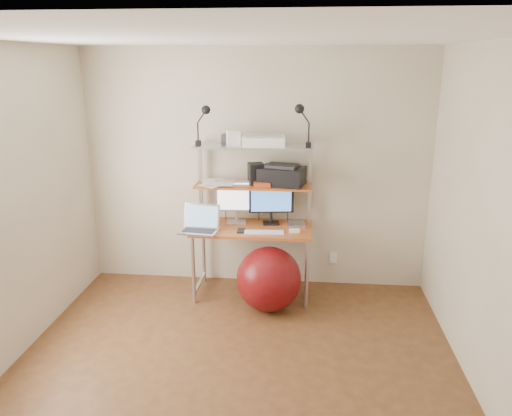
# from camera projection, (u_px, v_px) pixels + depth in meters

# --- Properties ---
(room) EXTENTS (3.60, 3.60, 3.60)m
(room) POSITION_uv_depth(u_px,v_px,m) (231.00, 224.00, 3.51)
(room) COLOR brown
(room) RESTS_ON ground
(computer_desk) EXTENTS (1.20, 0.60, 1.57)m
(computer_desk) POSITION_uv_depth(u_px,v_px,m) (253.00, 205.00, 5.03)
(computer_desk) COLOR #B96524
(computer_desk) RESTS_ON ground
(desktop) EXTENTS (1.20, 0.60, 0.00)m
(desktop) POSITION_uv_depth(u_px,v_px,m) (252.00, 227.00, 5.03)
(desktop) COLOR #B96524
(desktop) RESTS_ON computer_desk
(mid_shelf) EXTENTS (1.18, 0.34, 0.00)m
(mid_shelf) POSITION_uv_depth(u_px,v_px,m) (253.00, 185.00, 5.04)
(mid_shelf) COLOR #B96524
(mid_shelf) RESTS_ON computer_desk
(top_shelf) EXTENTS (1.18, 0.34, 0.00)m
(top_shelf) POSITION_uv_depth(u_px,v_px,m) (253.00, 145.00, 4.92)
(top_shelf) COLOR #B5B5BA
(top_shelf) RESTS_ON computer_desk
(floor) EXTENTS (3.60, 3.60, 0.00)m
(floor) POSITION_uv_depth(u_px,v_px,m) (233.00, 377.00, 3.87)
(floor) COLOR brown
(floor) RESTS_ON ground
(wall_outlet) EXTENTS (0.08, 0.01, 0.12)m
(wall_outlet) POSITION_uv_depth(u_px,v_px,m) (333.00, 258.00, 5.41)
(wall_outlet) COLOR white
(wall_outlet) RESTS_ON room
(monitor_silver) EXTENTS (0.43, 0.17, 0.48)m
(monitor_silver) POSITION_uv_depth(u_px,v_px,m) (236.00, 199.00, 5.11)
(monitor_silver) COLOR #AAA9AE
(monitor_silver) RESTS_ON desktop
(monitor_black) EXTENTS (0.46, 0.15, 0.46)m
(monitor_black) POSITION_uv_depth(u_px,v_px,m) (271.00, 202.00, 5.09)
(monitor_black) COLOR black
(monitor_black) RESTS_ON desktop
(laptop) EXTENTS (0.40, 0.34, 0.32)m
(laptop) POSITION_uv_depth(u_px,v_px,m) (200.00, 225.00, 4.91)
(laptop) COLOR #BDBCC1
(laptop) RESTS_ON desktop
(keyboard) EXTENTS (0.39, 0.14, 0.01)m
(keyboard) POSITION_uv_depth(u_px,v_px,m) (264.00, 232.00, 4.86)
(keyboard) COLOR white
(keyboard) RESTS_ON desktop
(mouse) EXTENTS (0.11, 0.07, 0.03)m
(mouse) POSITION_uv_depth(u_px,v_px,m) (294.00, 231.00, 4.88)
(mouse) COLOR white
(mouse) RESTS_ON desktop
(mac_mini) EXTENTS (0.20, 0.20, 0.03)m
(mac_mini) POSITION_uv_depth(u_px,v_px,m) (296.00, 224.00, 5.06)
(mac_mini) COLOR #BDBCC1
(mac_mini) RESTS_ON desktop
(phone) EXTENTS (0.08, 0.14, 0.01)m
(phone) POSITION_uv_depth(u_px,v_px,m) (241.00, 231.00, 4.91)
(phone) COLOR black
(phone) RESTS_ON desktop
(printer) EXTENTS (0.50, 0.39, 0.21)m
(printer) POSITION_uv_depth(u_px,v_px,m) (282.00, 175.00, 5.00)
(printer) COLOR black
(printer) RESTS_ON mid_shelf
(nas_cube) EXTENTS (0.18, 0.18, 0.21)m
(nas_cube) POSITION_uv_depth(u_px,v_px,m) (256.00, 174.00, 5.03)
(nas_cube) COLOR black
(nas_cube) RESTS_ON mid_shelf
(red_box) EXTENTS (0.18, 0.13, 0.05)m
(red_box) POSITION_uv_depth(u_px,v_px,m) (262.00, 184.00, 4.95)
(red_box) COLOR #C1471E
(red_box) RESTS_ON mid_shelf
(scanner) EXTENTS (0.43, 0.29, 0.11)m
(scanner) POSITION_uv_depth(u_px,v_px,m) (264.00, 140.00, 4.88)
(scanner) COLOR white
(scanner) RESTS_ON top_shelf
(box_white) EXTENTS (0.15, 0.14, 0.15)m
(box_white) POSITION_uv_depth(u_px,v_px,m) (233.00, 138.00, 4.89)
(box_white) COLOR white
(box_white) RESTS_ON top_shelf
(box_grey) EXTENTS (0.12, 0.12, 0.10)m
(box_grey) POSITION_uv_depth(u_px,v_px,m) (228.00, 139.00, 4.98)
(box_grey) COLOR #29292B
(box_grey) RESTS_ON top_shelf
(clip_lamp_left) EXTENTS (0.16, 0.09, 0.39)m
(clip_lamp_left) POSITION_uv_depth(u_px,v_px,m) (204.00, 116.00, 4.82)
(clip_lamp_left) COLOR black
(clip_lamp_left) RESTS_ON top_shelf
(clip_lamp_right) EXTENTS (0.16, 0.09, 0.41)m
(clip_lamp_right) POSITION_uv_depth(u_px,v_px,m) (301.00, 116.00, 4.72)
(clip_lamp_right) COLOR black
(clip_lamp_right) RESTS_ON top_shelf
(exercise_ball) EXTENTS (0.63, 0.63, 0.63)m
(exercise_ball) POSITION_uv_depth(u_px,v_px,m) (269.00, 279.00, 4.84)
(exercise_ball) COLOR maroon
(exercise_ball) RESTS_ON floor
(paper_stack) EXTENTS (0.37, 0.42, 0.02)m
(paper_stack) POSITION_uv_depth(u_px,v_px,m) (216.00, 183.00, 5.07)
(paper_stack) COLOR white
(paper_stack) RESTS_ON mid_shelf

